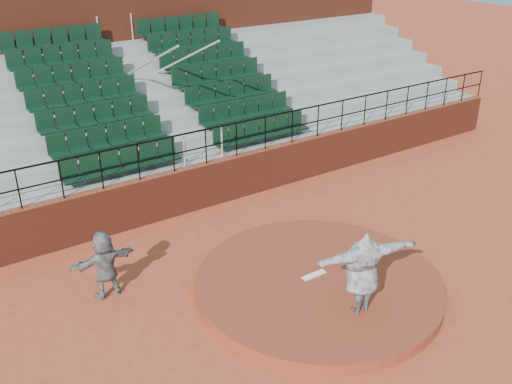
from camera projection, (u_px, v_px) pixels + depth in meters
ground at (318, 288)px, 12.81m from camera, size 90.00×90.00×0.00m
pitchers_mound at (318, 283)px, 12.76m from camera, size 5.50×5.50×0.25m
pitching_rubber at (314, 275)px, 12.81m from camera, size 0.60×0.15×0.03m
boundary_wall at (207, 184)px, 16.28m from camera, size 24.00×0.30×1.30m
wall_railing at (206, 139)px, 15.68m from camera, size 24.04×0.05×1.03m
seating_deck at (152, 124)px, 18.67m from camera, size 24.00×5.97×4.63m
press_box_facade at (102, 39)px, 20.72m from camera, size 24.00×3.00×7.10m
pitcher at (362, 273)px, 11.29m from camera, size 2.31×1.07×1.81m
fielder at (105, 264)px, 12.26m from camera, size 1.46×0.49×1.56m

